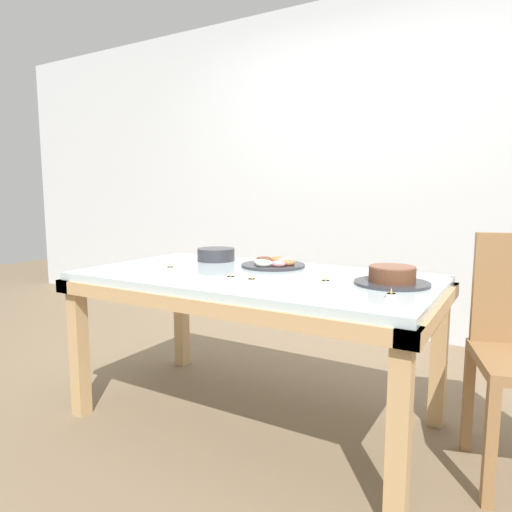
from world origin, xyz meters
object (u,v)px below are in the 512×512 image
at_px(tealight_left_edge, 391,295).
at_px(tealight_centre, 326,282).
at_px(pastry_platter, 273,264).
at_px(tealight_near_front, 170,268).
at_px(cake_chocolate_round, 392,277).
at_px(tealight_near_cakes, 231,278).
at_px(plate_stack, 216,255).
at_px(tealight_right_edge, 252,280).

xyz_separation_m(tealight_left_edge, tealight_centre, (-0.30, 0.12, 0.00)).
distance_m(tealight_left_edge, tealight_centre, 0.32).
relative_size(pastry_platter, tealight_centre, 8.24).
bearing_deg(tealight_near_front, cake_chocolate_round, 10.22).
xyz_separation_m(cake_chocolate_round, tealight_left_edge, (0.06, -0.25, -0.02)).
xyz_separation_m(tealight_left_edge, tealight_near_front, (-1.09, 0.06, 0.00)).
relative_size(tealight_centre, tealight_near_cakes, 1.00).
relative_size(plate_stack, tealight_near_cakes, 5.25).
height_order(cake_chocolate_round, tealight_near_front, cake_chocolate_round).
distance_m(pastry_platter, tealight_near_front, 0.52).
height_order(pastry_platter, tealight_left_edge, pastry_platter).
relative_size(pastry_platter, tealight_right_edge, 8.24).
distance_m(pastry_platter, plate_stack, 0.39).
height_order(pastry_platter, tealight_near_front, pastry_platter).
bearing_deg(cake_chocolate_round, tealight_right_edge, -153.53).
bearing_deg(pastry_platter, plate_stack, 175.55).
height_order(pastry_platter, plate_stack, plate_stack).
distance_m(plate_stack, tealight_right_edge, 0.69).
xyz_separation_m(pastry_platter, plate_stack, (-0.38, 0.03, 0.02)).
xyz_separation_m(tealight_near_front, tealight_near_cakes, (0.40, -0.07, 0.00)).
relative_size(pastry_platter, tealight_left_edge, 8.24).
height_order(plate_stack, tealight_centre, plate_stack).
relative_size(cake_chocolate_round, tealight_centre, 7.70).
bearing_deg(tealight_left_edge, tealight_near_cakes, -179.48).
bearing_deg(pastry_platter, tealight_near_front, -137.07).
relative_size(plate_stack, tealight_right_edge, 5.25).
bearing_deg(plate_stack, tealight_near_cakes, -48.60).
bearing_deg(plate_stack, tealight_left_edge, -22.45).
bearing_deg(tealight_near_cakes, plate_stack, 131.40).
distance_m(cake_chocolate_round, tealight_near_front, 1.05).
bearing_deg(tealight_right_edge, pastry_platter, 106.60).
height_order(tealight_left_edge, tealight_near_front, same).
bearing_deg(pastry_platter, tealight_centre, -36.62).
relative_size(tealight_left_edge, tealight_near_front, 1.00).
xyz_separation_m(tealight_left_edge, tealight_right_edge, (-0.58, -0.01, 0.00)).
distance_m(pastry_platter, tealight_right_edge, 0.45).
bearing_deg(pastry_platter, tealight_left_edge, -30.73).
bearing_deg(tealight_near_cakes, cake_chocolate_round, 22.24).
distance_m(cake_chocolate_round, tealight_centre, 0.27).
height_order(tealight_near_front, tealight_right_edge, same).
distance_m(tealight_near_front, tealight_near_cakes, 0.41).
xyz_separation_m(plate_stack, tealight_left_edge, (1.09, -0.45, -0.02)).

